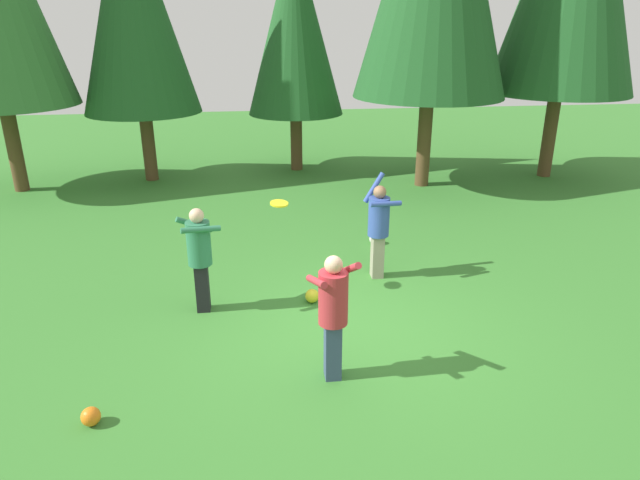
{
  "coord_description": "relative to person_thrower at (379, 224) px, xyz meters",
  "views": [
    {
      "loc": [
        -1.28,
        -6.58,
        4.0
      ],
      "look_at": [
        -0.36,
        0.85,
        1.05
      ],
      "focal_mm": 31.7,
      "sensor_mm": 36.0,
      "label": 1
    }
  ],
  "objects": [
    {
      "name": "ball_white",
      "position": [
        0.27,
        1.42,
        -0.82
      ],
      "size": [
        0.21,
        0.21,
        0.21
      ],
      "primitive_type": "sphere",
      "color": "white",
      "rests_on": "ground_plane"
    },
    {
      "name": "frisbee",
      "position": [
        -1.6,
        -0.44,
        0.55
      ],
      "size": [
        0.37,
        0.37,
        0.05
      ],
      "color": "yellow"
    },
    {
      "name": "ball_orange",
      "position": [
        -3.77,
        -3.24,
        -0.82
      ],
      "size": [
        0.2,
        0.2,
        0.2
      ],
      "primitive_type": "sphere",
      "color": "orange",
      "rests_on": "ground_plane"
    },
    {
      "name": "person_catcher",
      "position": [
        -2.76,
        -0.81,
        -0.0
      ],
      "size": [
        0.65,
        0.62,
        1.56
      ],
      "rotation": [
        0.0,
        0.0,
        0.31
      ],
      "color": "black",
      "rests_on": "ground_plane"
    },
    {
      "name": "person_thrower",
      "position": [
        0.0,
        0.0,
        0.0
      ],
      "size": [
        0.57,
        0.58,
        1.72
      ],
      "rotation": [
        0.0,
        0.0,
        -2.87
      ],
      "color": "gray",
      "rests_on": "ground_plane"
    },
    {
      "name": "ball_yellow",
      "position": [
        -1.16,
        -0.78,
        -0.82
      ],
      "size": [
        0.21,
        0.21,
        0.21
      ],
      "primitive_type": "sphere",
      "color": "yellow",
      "rests_on": "ground_plane"
    },
    {
      "name": "person_bystander",
      "position": [
        -1.13,
        -2.69,
        0.0
      ],
      "size": [
        0.58,
        0.61,
        1.57
      ],
      "rotation": [
        0.0,
        0.0,
        1.78
      ],
      "color": "#38476B",
      "rests_on": "ground_plane"
    },
    {
      "name": "tree_left",
      "position": [
        -4.61,
        6.66,
        3.38
      ],
      "size": [
        2.89,
        2.89,
        6.89
      ],
      "color": "brown",
      "rests_on": "ground_plane"
    },
    {
      "name": "ground_plane",
      "position": [
        -0.7,
        -1.75,
        -0.92
      ],
      "size": [
        40.0,
        40.0,
        0.0
      ],
      "primitive_type": "plane",
      "color": "#387A2D"
    },
    {
      "name": "tree_center",
      "position": [
        -0.71,
        7.28,
        2.89
      ],
      "size": [
        2.56,
        2.56,
        6.11
      ],
      "color": "brown",
      "rests_on": "ground_plane"
    }
  ]
}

